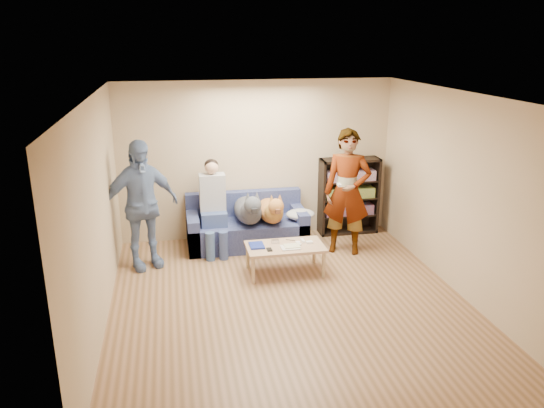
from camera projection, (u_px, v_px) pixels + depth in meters
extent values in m
plane|color=brown|center=(290.00, 303.00, 6.76)|extent=(5.00, 5.00, 0.00)
plane|color=white|center=(292.00, 96.00, 5.98)|extent=(5.00, 5.00, 0.00)
plane|color=tan|center=(257.00, 160.00, 8.71)|extent=(4.50, 0.00, 4.50)
plane|color=tan|center=(365.00, 304.00, 4.03)|extent=(4.50, 0.00, 4.50)
plane|color=tan|center=(96.00, 218.00, 5.96)|extent=(0.00, 5.00, 5.00)
plane|color=tan|center=(462.00, 196.00, 6.78)|extent=(0.00, 5.00, 5.00)
ellipsoid|color=#B2B2B7|center=(300.00, 214.00, 8.53)|extent=(0.47, 0.39, 0.16)
imported|color=gray|center=(347.00, 192.00, 8.10)|extent=(0.84, 0.71, 1.94)
imported|color=#6B7BAB|center=(141.00, 205.00, 7.56)|extent=(1.20, 0.84, 1.90)
cube|color=silver|center=(339.00, 185.00, 7.82)|extent=(0.05, 0.13, 0.03)
cube|color=navy|center=(257.00, 245.00, 7.47)|extent=(0.20, 0.26, 0.03)
cube|color=silver|center=(290.00, 247.00, 7.41)|extent=(0.26, 0.20, 0.02)
cube|color=beige|center=(292.00, 246.00, 7.43)|extent=(0.22, 0.17, 0.01)
cube|color=silver|center=(275.00, 241.00, 7.58)|extent=(0.11, 0.06, 0.05)
cube|color=white|center=(303.00, 241.00, 7.63)|extent=(0.04, 0.13, 0.03)
cube|color=white|center=(309.00, 242.00, 7.57)|extent=(0.09, 0.06, 0.03)
cylinder|color=silver|center=(299.00, 244.00, 7.51)|extent=(0.07, 0.07, 0.02)
cylinder|color=white|center=(298.00, 242.00, 7.58)|extent=(0.07, 0.07, 0.02)
cylinder|color=orange|center=(286.00, 250.00, 7.34)|extent=(0.13, 0.06, 0.01)
cylinder|color=black|center=(291.00, 240.00, 7.68)|extent=(0.13, 0.08, 0.01)
cube|color=black|center=(269.00, 250.00, 7.33)|extent=(0.07, 0.12, 0.02)
cube|color=#515B93|center=(247.00, 233.00, 8.57)|extent=(1.90, 0.85, 0.42)
cube|color=#515B93|center=(244.00, 203.00, 8.76)|extent=(1.90, 0.18, 0.40)
cube|color=#515B93|center=(193.00, 232.00, 8.39)|extent=(0.18, 0.85, 0.58)
cube|color=#515B93|center=(299.00, 225.00, 8.70)|extent=(0.18, 0.85, 0.58)
cube|color=#3E4888|center=(214.00, 218.00, 8.30)|extent=(0.40, 0.38, 0.22)
cylinder|color=teal|center=(210.00, 247.00, 7.99)|extent=(0.14, 0.14, 0.47)
cylinder|color=#3F498C|center=(224.00, 246.00, 8.02)|extent=(0.14, 0.14, 0.47)
cube|color=#B3B3B8|center=(212.00, 192.00, 8.28)|extent=(0.40, 0.24, 0.58)
sphere|color=#D9A682|center=(211.00, 167.00, 8.16)|extent=(0.21, 0.21, 0.21)
ellipsoid|color=black|center=(211.00, 165.00, 8.18)|extent=(0.22, 0.22, 0.19)
ellipsoid|color=#4C4D56|center=(248.00, 210.00, 8.41)|extent=(0.43, 0.91, 0.38)
sphere|color=#494A52|center=(251.00, 211.00, 8.08)|extent=(0.33, 0.33, 0.33)
sphere|color=#52545D|center=(253.00, 205.00, 7.87)|extent=(0.26, 0.26, 0.26)
cube|color=black|center=(254.00, 210.00, 7.77)|extent=(0.08, 0.13, 0.08)
cone|color=#4D5158|center=(248.00, 196.00, 7.84)|extent=(0.08, 0.08, 0.13)
cone|color=#53565E|center=(257.00, 196.00, 7.87)|extent=(0.08, 0.08, 0.13)
cylinder|color=#52555D|center=(244.00, 205.00, 8.82)|extent=(0.05, 0.30, 0.17)
ellipsoid|color=#C3783B|center=(270.00, 211.00, 8.45)|extent=(0.39, 0.82, 0.34)
sphere|color=#C5843C|center=(274.00, 212.00, 8.15)|extent=(0.30, 0.30, 0.30)
sphere|color=#C07A3A|center=(276.00, 206.00, 7.95)|extent=(0.24, 0.24, 0.24)
cube|color=#57311D|center=(278.00, 211.00, 7.86)|extent=(0.08, 0.11, 0.07)
cone|color=#C4873B|center=(272.00, 198.00, 7.93)|extent=(0.08, 0.08, 0.11)
cone|color=#B88638|center=(280.00, 198.00, 7.95)|extent=(0.08, 0.08, 0.11)
cylinder|color=#AA6734|center=(266.00, 205.00, 8.83)|extent=(0.05, 0.27, 0.16)
cube|color=tan|center=(285.00, 247.00, 7.50)|extent=(1.10, 0.60, 0.04)
cylinder|color=tan|center=(253.00, 271.00, 7.24)|extent=(0.05, 0.05, 0.38)
cylinder|color=tan|center=(324.00, 265.00, 7.42)|extent=(0.05, 0.05, 0.38)
cylinder|color=tan|center=(248.00, 256.00, 7.71)|extent=(0.05, 0.05, 0.38)
cylinder|color=tan|center=(314.00, 251.00, 7.89)|extent=(0.05, 0.05, 0.38)
cube|color=black|center=(322.00, 198.00, 8.93)|extent=(0.04, 0.34, 1.30)
cube|color=black|center=(375.00, 194.00, 9.11)|extent=(0.04, 0.34, 1.30)
cube|color=black|center=(350.00, 160.00, 8.83)|extent=(1.00, 0.34, 0.04)
cube|color=black|center=(347.00, 231.00, 9.21)|extent=(1.00, 0.34, 0.04)
cube|color=black|center=(346.00, 193.00, 9.17)|extent=(1.00, 0.02, 1.30)
cube|color=black|center=(348.00, 214.00, 9.12)|extent=(0.94, 0.32, 0.03)
cube|color=black|center=(349.00, 198.00, 9.03)|extent=(0.94, 0.32, 0.02)
cube|color=black|center=(349.00, 181.00, 8.94)|extent=(0.94, 0.32, 0.02)
cube|color=#B23333|center=(348.00, 209.00, 9.07)|extent=(0.84, 0.24, 0.17)
cube|color=gold|center=(349.00, 193.00, 8.98)|extent=(0.84, 0.24, 0.17)
cube|color=#994C99|center=(350.00, 175.00, 8.89)|extent=(0.84, 0.24, 0.17)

